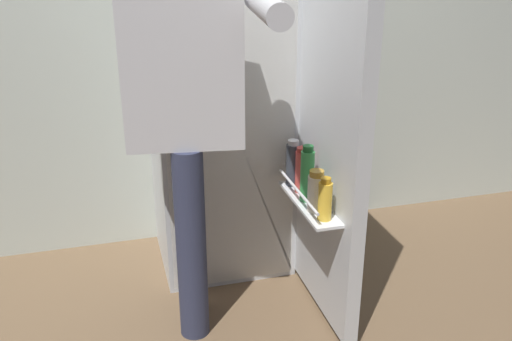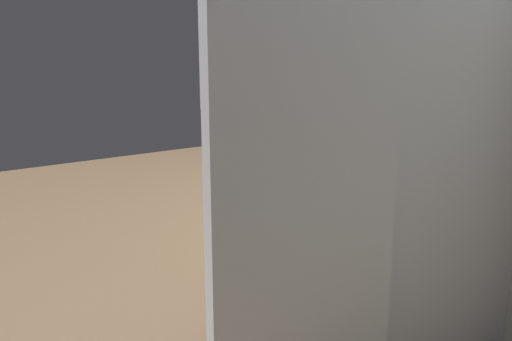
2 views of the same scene
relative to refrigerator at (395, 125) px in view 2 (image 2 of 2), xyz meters
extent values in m
cube|color=silver|center=(-0.03, 0.06, 0.00)|extent=(0.61, 0.57, 1.62)
cube|color=white|center=(-0.03, -0.22, 0.00)|extent=(0.57, 0.01, 1.58)
cube|color=white|center=(-0.03, -0.18, 0.05)|extent=(0.53, 0.09, 0.01)
cube|color=silver|center=(0.31, -0.52, 0.00)|extent=(0.06, 0.59, 1.57)
cube|color=white|center=(0.22, -0.52, -0.28)|extent=(0.11, 0.47, 0.01)
cylinder|color=silver|center=(0.17, -0.52, -0.22)|extent=(0.01, 0.45, 0.01)
cylinder|color=green|center=(0.21, -0.50, -0.17)|extent=(0.06, 0.06, 0.21)
cylinder|color=#195B28|center=(0.21, -0.50, -0.05)|extent=(0.04, 0.04, 0.03)
cylinder|color=#333842|center=(0.21, -0.33, -0.18)|extent=(0.06, 0.06, 0.18)
cylinder|color=silver|center=(0.21, -0.33, -0.08)|extent=(0.05, 0.05, 0.02)
cylinder|color=#DB4C47|center=(0.23, -0.41, -0.18)|extent=(0.06, 0.06, 0.18)
cylinder|color=#B22D28|center=(0.23, -0.41, -0.08)|extent=(0.05, 0.05, 0.02)
cylinder|color=#EDE5CC|center=(0.21, -0.61, -0.20)|extent=(0.07, 0.07, 0.15)
cylinder|color=#B78933|center=(0.21, -0.61, -0.11)|extent=(0.06, 0.06, 0.02)
cylinder|color=gold|center=(0.22, -0.68, -0.20)|extent=(0.05, 0.05, 0.15)
cylinder|color=#BC8419|center=(0.22, -0.68, -0.11)|extent=(0.04, 0.04, 0.02)
cylinder|color=brown|center=(0.22, -0.33, -0.20)|extent=(0.06, 0.06, 0.15)
cylinder|color=black|center=(0.22, -0.33, -0.11)|extent=(0.05, 0.05, 0.02)
cylinder|color=#4C7F3D|center=(0.01, -0.18, 0.10)|extent=(0.07, 0.07, 0.09)
cylinder|color=#2D334C|center=(-0.25, -0.38, -0.40)|extent=(0.12, 0.12, 0.82)
cylinder|color=#2D334C|center=(-0.27, -0.53, -0.40)|extent=(0.12, 0.12, 0.82)
cube|color=silver|center=(-0.26, -0.45, 0.29)|extent=(0.46, 0.28, 0.58)
cylinder|color=silver|center=(-0.23, -0.24, 0.27)|extent=(0.08, 0.08, 0.54)
camera|label=1|loc=(-0.55, -2.49, 0.72)|focal=39.83mm
camera|label=2|loc=(1.95, -1.44, 0.61)|focal=49.77mm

